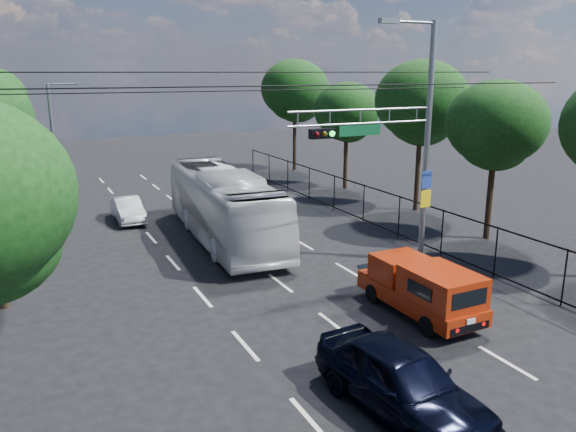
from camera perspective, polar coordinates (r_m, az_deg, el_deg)
ground at (r=14.87m, az=13.04°, el=-16.77°), size 120.00×120.00×0.00m
lane_markings at (r=26.25m, az=-6.38°, el=-2.49°), size 6.12×38.00×0.01m
signal_mast at (r=22.44m, az=11.61°, el=8.09°), size 6.43×0.39×9.50m
streetlight_left at (r=31.98m, az=-22.40°, el=6.78°), size 2.09×0.22×7.08m
utility_wires at (r=20.32m, az=-1.89°, el=13.37°), size 22.00×5.04×0.74m
fence_right at (r=27.84m, az=9.77°, el=0.56°), size 0.06×34.03×2.00m
tree_right_b at (r=27.17m, az=20.35°, el=8.16°), size 4.50×4.50×7.31m
tree_right_c at (r=31.94m, az=13.39°, el=10.69°), size 5.10×5.10×8.29m
tree_right_d at (r=37.46m, az=5.99°, el=10.15°), size 4.32×4.32×7.02m
tree_right_e at (r=44.48m, az=0.70°, el=12.29°), size 5.28×5.28×8.58m
red_pickup at (r=18.55m, az=13.39°, el=-7.03°), size 1.82×4.80×1.77m
navy_hatchback at (r=13.52m, az=11.42°, el=-16.05°), size 2.32×4.94×1.63m
white_bus at (r=26.13m, az=-6.56°, el=1.10°), size 3.52×11.82×3.25m
white_van at (r=30.56m, az=-15.95°, el=0.63°), size 1.31×3.70×1.22m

